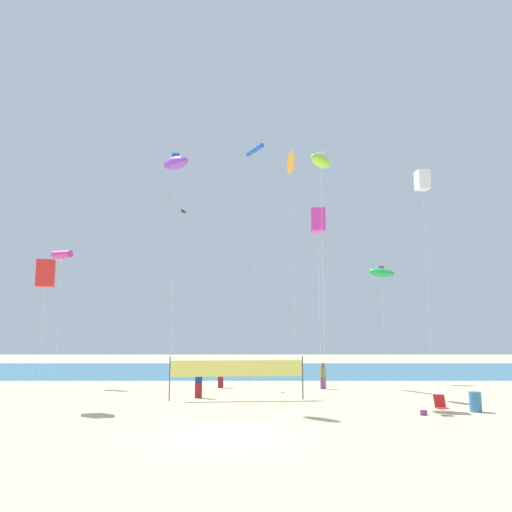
# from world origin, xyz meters

# --- Properties ---
(ground_plane) EXTENTS (120.00, 120.00, 0.00)m
(ground_plane) POSITION_xyz_m (0.00, 0.00, 0.00)
(ground_plane) COLOR beige
(ocean_band) EXTENTS (120.00, 20.00, 0.01)m
(ocean_band) POSITION_xyz_m (0.00, 29.95, 0.00)
(ocean_band) COLOR teal
(ocean_band) RESTS_ON ground
(beachgoer_olive_shirt) EXTENTS (0.39, 0.39, 1.70)m
(beachgoer_olive_shirt) POSITION_xyz_m (5.35, 14.83, 0.91)
(beachgoer_olive_shirt) COLOR #7A3872
(beachgoer_olive_shirt) RESTS_ON ground
(beachgoer_maroon_shirt) EXTENTS (0.37, 0.37, 1.61)m
(beachgoer_maroon_shirt) POSITION_xyz_m (-1.51, 15.44, 0.86)
(beachgoer_maroon_shirt) COLOR maroon
(beachgoer_maroon_shirt) RESTS_ON ground
(beachgoer_navy_shirt) EXTENTS (0.41, 0.41, 1.80)m
(beachgoer_navy_shirt) POSITION_xyz_m (-2.43, 10.37, 0.96)
(beachgoer_navy_shirt) COLOR maroon
(beachgoer_navy_shirt) RESTS_ON ground
(folding_beach_chair) EXTENTS (0.52, 0.65, 0.89)m
(folding_beach_chair) POSITION_xyz_m (9.43, 4.68, 0.47)
(folding_beach_chair) COLOR red
(folding_beach_chair) RESTS_ON ground
(trash_barrel) EXTENTS (0.57, 0.57, 0.94)m
(trash_barrel) POSITION_xyz_m (11.38, 5.49, 0.47)
(trash_barrel) COLOR teal
(trash_barrel) RESTS_ON ground
(volleyball_net) EXTENTS (7.51, 0.60, 2.40)m
(volleyball_net) POSITION_xyz_m (-0.19, 9.51, 1.63)
(volleyball_net) COLOR #4C4C51
(volleyball_net) RESTS_ON ground
(beach_handbag) EXTENTS (0.29, 0.15, 0.24)m
(beach_handbag) POSITION_xyz_m (8.57, 4.53, 0.12)
(beach_handbag) COLOR #7A3872
(beach_handbag) RESTS_ON ground
(kite_magenta_box) EXTENTS (0.88, 0.88, 10.75)m
(kite_magenta_box) POSITION_xyz_m (4.44, 8.81, 10.09)
(kite_magenta_box) COLOR silver
(kite_magenta_box) RESTS_ON ground
(kite_violet_inflatable) EXTENTS (2.08, 2.08, 13.89)m
(kite_violet_inflatable) POSITION_xyz_m (-3.71, 8.25, 13.29)
(kite_violet_inflatable) COLOR silver
(kite_violet_inflatable) RESTS_ON ground
(kite_white_box) EXTENTS (0.98, 0.98, 15.32)m
(kite_white_box) POSITION_xyz_m (12.97, 15.84, 14.60)
(kite_white_box) COLOR silver
(kite_white_box) RESTS_ON ground
(kite_magenta_tube) EXTENTS (1.64, 1.07, 9.64)m
(kite_magenta_tube) POSITION_xyz_m (-13.39, 17.14, 9.33)
(kite_magenta_tube) COLOR silver
(kite_magenta_tube) RESTS_ON ground
(kite_orange_delta) EXTENTS (0.71, 1.61, 16.03)m
(kite_orange_delta) POSITION_xyz_m (3.41, 13.80, 15.22)
(kite_orange_delta) COLOR silver
(kite_orange_delta) RESTS_ON ground
(kite_blue_tube) EXTENTS (1.48, 2.27, 18.46)m
(kite_blue_tube) POSITION_xyz_m (0.79, 19.49, 18.19)
(kite_blue_tube) COLOR silver
(kite_blue_tube) RESTS_ON ground
(kite_green_inflatable) EXTENTS (2.14, 1.22, 8.83)m
(kite_green_inflatable) POSITION_xyz_m (10.71, 19.58, 8.29)
(kite_green_inflatable) COLOR silver
(kite_green_inflatable) RESTS_ON ground
(kite_lime_inflatable) EXTENTS (1.36, 1.62, 11.76)m
(kite_lime_inflatable) POSITION_xyz_m (3.77, 2.25, 11.31)
(kite_lime_inflatable) COLOR silver
(kite_lime_inflatable) RESTS_ON ground
(kite_black_diamond) EXTENTS (0.55, 0.55, 12.88)m
(kite_black_diamond) POSITION_xyz_m (-4.54, 17.51, 12.08)
(kite_black_diamond) COLOR silver
(kite_black_diamond) RESTS_ON ground
(kite_red_box) EXTENTS (1.12, 1.12, 7.51)m
(kite_red_box) POSITION_xyz_m (-10.17, 6.89, 6.80)
(kite_red_box) COLOR silver
(kite_red_box) RESTS_ON ground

